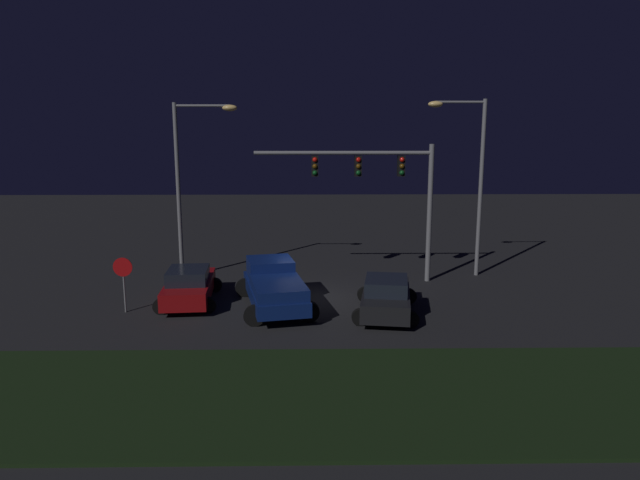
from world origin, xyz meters
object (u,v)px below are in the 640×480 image
object	(u,v)px
car_sedan_far	(386,296)
street_lamp_left	(190,169)
pickup_truck	(274,283)
street_lamp_right	(470,167)
car_sedan	(189,286)
traffic_signal_gantry	(378,179)
stop_sign	(123,274)

from	to	relation	value
car_sedan_far	street_lamp_left	distance (m)	11.40
pickup_truck	street_lamp_right	bearing A→B (deg)	-72.76
street_lamp_left	car_sedan	bearing A→B (deg)	-81.57
pickup_truck	traffic_signal_gantry	distance (m)	7.29
pickup_truck	traffic_signal_gantry	world-z (taller)	traffic_signal_gantry
car_sedan	street_lamp_right	distance (m)	14.35
street_lamp_left	street_lamp_right	xyz separation A→B (m)	(13.44, 0.28, 0.08)
car_sedan	stop_sign	size ratio (longest dim) A/B	2.03
pickup_truck	stop_sign	world-z (taller)	stop_sign
street_lamp_left	street_lamp_right	distance (m)	13.44
traffic_signal_gantry	street_lamp_left	xyz separation A→B (m)	(-8.87, 0.81, 0.40)
traffic_signal_gantry	stop_sign	size ratio (longest dim) A/B	3.73
car_sedan	street_lamp_left	size ratio (longest dim) A/B	0.54
car_sedan_far	stop_sign	world-z (taller)	stop_sign
car_sedan_far	street_lamp_left	bearing A→B (deg)	64.61
car_sedan_far	street_lamp_left	xyz separation A→B (m)	(-8.67, 5.83, 4.56)
street_lamp_right	pickup_truck	bearing A→B (deg)	-151.02
traffic_signal_gantry	street_lamp_right	xyz separation A→B (m)	(4.57, 1.10, 0.49)
car_sedan_far	traffic_signal_gantry	distance (m)	6.52
car_sedan_far	street_lamp_left	world-z (taller)	street_lamp_left
car_sedan	stop_sign	bearing A→B (deg)	113.46
street_lamp_left	car_sedan_far	bearing A→B (deg)	-33.93
traffic_signal_gantry	car_sedan_far	bearing A→B (deg)	-92.31
car_sedan	traffic_signal_gantry	size ratio (longest dim) A/B	0.54
pickup_truck	street_lamp_left	xyz separation A→B (m)	(-4.20, 4.83, 4.30)
car_sedan_far	street_lamp_left	size ratio (longest dim) A/B	0.55
car_sedan	stop_sign	distance (m)	2.73
car_sedan_far	street_lamp_right	xyz separation A→B (m)	(4.77, 6.12, 4.65)
car_sedan	pickup_truck	bearing A→B (deg)	-104.85
street_lamp_left	street_lamp_right	bearing A→B (deg)	1.21
car_sedan	traffic_signal_gantry	world-z (taller)	traffic_signal_gantry
traffic_signal_gantry	street_lamp_left	world-z (taller)	street_lamp_left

